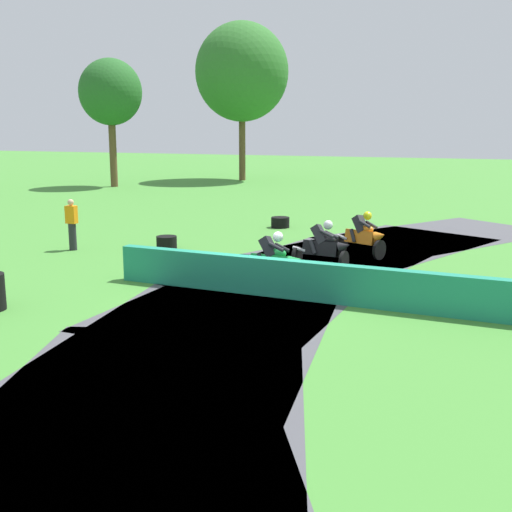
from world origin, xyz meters
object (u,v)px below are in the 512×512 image
tire_stack_mid_a (167,242)px  track_marshal (72,225)px  motorcycle_chase_black (324,246)px  tire_stack_near (280,222)px  motorcycle_lead_orange (363,235)px  motorcycle_trailing_green (273,260)px

tire_stack_mid_a → track_marshal: (-2.72, -1.18, 0.62)m
motorcycle_chase_black → tire_stack_near: bearing=115.7°
motorcycle_lead_orange → tire_stack_near: size_ratio=2.40×
motorcycle_trailing_green → track_marshal: size_ratio=1.05×
motorcycle_lead_orange → track_marshal: 9.14m
motorcycle_lead_orange → motorcycle_trailing_green: 4.59m
tire_stack_near → tire_stack_mid_a: size_ratio=1.08×
motorcycle_lead_orange → track_marshal: bearing=-168.1°
track_marshal → motorcycle_trailing_green: bearing=-18.2°
tire_stack_near → motorcycle_chase_black: bearing=-64.3°
motorcycle_chase_black → track_marshal: track_marshal is taller
motorcycle_lead_orange → tire_stack_mid_a: bearing=-173.5°
tire_stack_near → track_marshal: (-5.02, -6.39, 0.62)m
motorcycle_trailing_green → motorcycle_lead_orange: bearing=70.5°
motorcycle_lead_orange → motorcycle_trailing_green: bearing=-109.5°
motorcycle_lead_orange → tire_stack_mid_a: 6.28m
motorcycle_chase_black → track_marshal: bearing=178.6°
motorcycle_trailing_green → tire_stack_near: 9.15m
motorcycle_chase_black → tire_stack_mid_a: size_ratio=2.60×
tire_stack_near → tire_stack_mid_a: same height
motorcycle_chase_black → track_marshal: 8.20m
motorcycle_lead_orange → tire_stack_mid_a: size_ratio=2.58×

